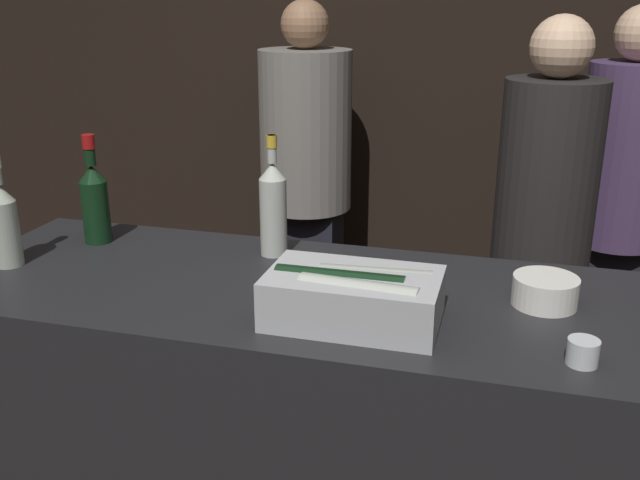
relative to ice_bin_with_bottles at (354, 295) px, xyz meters
name	(u,v)px	position (x,y,z in m)	size (l,w,h in m)	color
wall_back_chalkboard	(425,63)	(-0.13, 2.07, 0.32)	(6.40, 0.06, 2.80)	black
bar_counter	(317,459)	(-0.13, 0.16, -0.57)	(1.97, 0.69, 1.01)	black
ice_bin_with_bottles	(354,295)	(0.00, 0.00, 0.00)	(0.39, 0.23, 0.12)	#B7BABF
bowl_white	(545,290)	(0.42, 0.21, -0.03)	(0.15, 0.15, 0.07)	silver
candle_votive	(583,352)	(0.49, -0.07, -0.04)	(0.06, 0.06, 0.05)	silver
red_wine_bottle_burgundy	(95,199)	(-0.86, 0.33, 0.07)	(0.08, 0.08, 0.32)	black
white_wine_bottle	(3,221)	(-0.99, 0.10, 0.06)	(0.08, 0.08, 0.31)	#9EA899
rose_wine_bottle	(273,206)	(-0.32, 0.37, 0.08)	(0.08, 0.08, 0.34)	#B2B7AD
person_in_hoodie	(542,226)	(0.44, 1.13, -0.16)	(0.35, 0.35, 1.65)	black
person_blond_tee	(306,173)	(-0.60, 1.63, -0.15)	(0.42, 0.42, 1.69)	black
person_grey_polo	(620,200)	(0.74, 1.52, -0.14)	(0.35, 0.35, 1.68)	black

